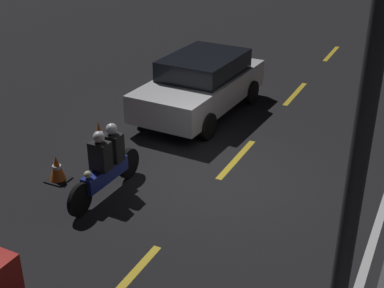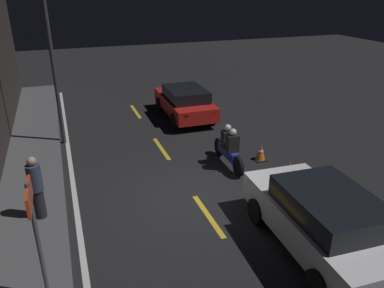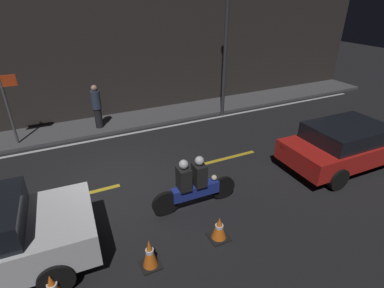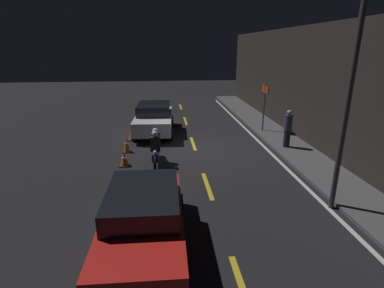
{
  "view_description": "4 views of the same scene",
  "coord_description": "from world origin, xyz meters",
  "px_view_note": "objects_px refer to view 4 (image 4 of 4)",
  "views": [
    {
      "loc": [
        8.72,
        3.69,
        5.4
      ],
      "look_at": [
        0.95,
        -0.13,
        1.19
      ],
      "focal_mm": 50.0,
      "sensor_mm": 36.0,
      "label": 1
    },
    {
      "loc": [
        -8.49,
        3.14,
        5.51
      ],
      "look_at": [
        1.58,
        -0.49,
        0.89
      ],
      "focal_mm": 35.0,
      "sensor_mm": 36.0,
      "label": 2
    },
    {
      "loc": [
        -1.17,
        -7.03,
        4.77
      ],
      "look_at": [
        1.96,
        -0.55,
        1.1
      ],
      "focal_mm": 28.0,
      "sensor_mm": 36.0,
      "label": 3
    },
    {
      "loc": [
        12.31,
        -1.41,
        4.36
      ],
      "look_at": [
        1.58,
        -0.31,
        0.83
      ],
      "focal_mm": 28.0,
      "sensor_mm": 36.0,
      "label": 4
    }
  ],
  "objects_px": {
    "sedan_white": "(154,118)",
    "traffic_cone_far": "(124,159)",
    "traffic_cone_near": "(132,135)",
    "pedestrian": "(288,128)",
    "shop_sign": "(265,98)",
    "taxi_red": "(143,218)",
    "traffic_cone_mid": "(127,145)",
    "motorcycle": "(156,148)",
    "street_lamp": "(349,93)"
  },
  "relations": [
    {
      "from": "traffic_cone_far",
      "to": "pedestrian",
      "type": "bearing_deg",
      "value": 100.26
    },
    {
      "from": "taxi_red",
      "to": "shop_sign",
      "type": "relative_size",
      "value": 1.69
    },
    {
      "from": "sedan_white",
      "to": "motorcycle",
      "type": "bearing_deg",
      "value": 4.46
    },
    {
      "from": "taxi_red",
      "to": "pedestrian",
      "type": "xyz_separation_m",
      "value": [
        -6.23,
        5.91,
        0.22
      ]
    },
    {
      "from": "traffic_cone_mid",
      "to": "pedestrian",
      "type": "height_order",
      "value": "pedestrian"
    },
    {
      "from": "traffic_cone_mid",
      "to": "traffic_cone_far",
      "type": "height_order",
      "value": "traffic_cone_mid"
    },
    {
      "from": "motorcycle",
      "to": "pedestrian",
      "type": "relative_size",
      "value": 1.33
    },
    {
      "from": "traffic_cone_near",
      "to": "traffic_cone_mid",
      "type": "relative_size",
      "value": 0.83
    },
    {
      "from": "traffic_cone_far",
      "to": "shop_sign",
      "type": "bearing_deg",
      "value": 120.87
    },
    {
      "from": "taxi_red",
      "to": "sedan_white",
      "type": "bearing_deg",
      "value": -179.23
    },
    {
      "from": "motorcycle",
      "to": "pedestrian",
      "type": "bearing_deg",
      "value": 103.26
    },
    {
      "from": "traffic_cone_far",
      "to": "shop_sign",
      "type": "height_order",
      "value": "shop_sign"
    },
    {
      "from": "traffic_cone_far",
      "to": "street_lamp",
      "type": "xyz_separation_m",
      "value": [
        3.77,
        6.17,
        2.97
      ]
    },
    {
      "from": "pedestrian",
      "to": "traffic_cone_mid",
      "type": "bearing_deg",
      "value": -92.62
    },
    {
      "from": "motorcycle",
      "to": "shop_sign",
      "type": "xyz_separation_m",
      "value": [
        -4.0,
        5.57,
        1.16
      ]
    },
    {
      "from": "taxi_red",
      "to": "motorcycle",
      "type": "relative_size",
      "value": 1.85
    },
    {
      "from": "taxi_red",
      "to": "traffic_cone_mid",
      "type": "distance_m",
      "value": 6.65
    },
    {
      "from": "motorcycle",
      "to": "pedestrian",
      "type": "distance_m",
      "value": 5.85
    },
    {
      "from": "traffic_cone_far",
      "to": "shop_sign",
      "type": "xyz_separation_m",
      "value": [
        -4.04,
        6.76,
        1.54
      ]
    },
    {
      "from": "motorcycle",
      "to": "street_lamp",
      "type": "bearing_deg",
      "value": 53.81
    },
    {
      "from": "traffic_cone_near",
      "to": "taxi_red",
      "type": "bearing_deg",
      "value": 6.93
    },
    {
      "from": "shop_sign",
      "to": "taxi_red",
      "type": "bearing_deg",
      "value": -32.58
    },
    {
      "from": "taxi_red",
      "to": "street_lamp",
      "type": "xyz_separation_m",
      "value": [
        -1.2,
        5.17,
        2.5
      ]
    },
    {
      "from": "taxi_red",
      "to": "traffic_cone_mid",
      "type": "height_order",
      "value": "taxi_red"
    },
    {
      "from": "shop_sign",
      "to": "street_lamp",
      "type": "relative_size",
      "value": 0.42
    },
    {
      "from": "taxi_red",
      "to": "traffic_cone_far",
      "type": "xyz_separation_m",
      "value": [
        -4.98,
        -1.0,
        -0.47
      ]
    },
    {
      "from": "sedan_white",
      "to": "traffic_cone_near",
      "type": "height_order",
      "value": "sedan_white"
    },
    {
      "from": "traffic_cone_far",
      "to": "shop_sign",
      "type": "relative_size",
      "value": 0.23
    },
    {
      "from": "pedestrian",
      "to": "street_lamp",
      "type": "relative_size",
      "value": 0.29
    },
    {
      "from": "sedan_white",
      "to": "traffic_cone_far",
      "type": "distance_m",
      "value": 4.68
    },
    {
      "from": "shop_sign",
      "to": "traffic_cone_mid",
      "type": "bearing_deg",
      "value": -70.12
    },
    {
      "from": "taxi_red",
      "to": "shop_sign",
      "type": "bearing_deg",
      "value": 148.55
    },
    {
      "from": "sedan_white",
      "to": "traffic_cone_mid",
      "type": "height_order",
      "value": "sedan_white"
    },
    {
      "from": "taxi_red",
      "to": "motorcycle",
      "type": "xyz_separation_m",
      "value": [
        -5.02,
        0.2,
        -0.08
      ]
    },
    {
      "from": "traffic_cone_near",
      "to": "pedestrian",
      "type": "distance_m",
      "value": 7.25
    },
    {
      "from": "traffic_cone_near",
      "to": "motorcycle",
      "type": "bearing_deg",
      "value": 20.26
    },
    {
      "from": "pedestrian",
      "to": "taxi_red",
      "type": "bearing_deg",
      "value": -43.51
    },
    {
      "from": "traffic_cone_far",
      "to": "pedestrian",
      "type": "xyz_separation_m",
      "value": [
        -1.25,
        6.91,
        0.69
      ]
    },
    {
      "from": "motorcycle",
      "to": "traffic_cone_far",
      "type": "relative_size",
      "value": 4.0
    },
    {
      "from": "shop_sign",
      "to": "street_lamp",
      "type": "height_order",
      "value": "street_lamp"
    },
    {
      "from": "sedan_white",
      "to": "traffic_cone_near",
      "type": "relative_size",
      "value": 7.68
    },
    {
      "from": "sedan_white",
      "to": "traffic_cone_mid",
      "type": "relative_size",
      "value": 6.36
    },
    {
      "from": "sedan_white",
      "to": "taxi_red",
      "type": "height_order",
      "value": "sedan_white"
    },
    {
      "from": "traffic_cone_far",
      "to": "traffic_cone_near",
      "type": "bearing_deg",
      "value": -179.92
    },
    {
      "from": "sedan_white",
      "to": "motorcycle",
      "type": "xyz_separation_m",
      "value": [
        4.48,
        0.14,
        -0.15
      ]
    },
    {
      "from": "traffic_cone_far",
      "to": "traffic_cone_mid",
      "type": "bearing_deg",
      "value": -177.43
    },
    {
      "from": "sedan_white",
      "to": "taxi_red",
      "type": "relative_size",
      "value": 1.05
    },
    {
      "from": "sedan_white",
      "to": "traffic_cone_far",
      "type": "relative_size",
      "value": 7.77
    },
    {
      "from": "street_lamp",
      "to": "motorcycle",
      "type": "bearing_deg",
      "value": -127.47
    },
    {
      "from": "motorcycle",
      "to": "traffic_cone_far",
      "type": "distance_m",
      "value": 1.26
    }
  ]
}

